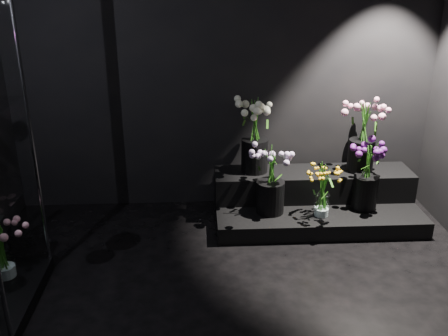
{
  "coord_description": "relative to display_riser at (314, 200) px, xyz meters",
  "views": [
    {
      "loc": [
        -0.24,
        -2.62,
        2.22
      ],
      "look_at": [
        -0.04,
        1.2,
        0.69
      ],
      "focal_mm": 40.0,
      "sensor_mm": 36.0,
      "label": 1
    }
  ],
  "objects": [
    {
      "name": "bouquet_case_base_pink",
      "position": [
        -2.54,
        -1.03,
        0.15
      ],
      "size": [
        0.34,
        0.34,
        0.44
      ],
      "rotation": [
        0.0,
        0.0,
        0.05
      ],
      "color": "white",
      "rests_on": "display_case"
    },
    {
      "name": "wall_back",
      "position": [
        -0.85,
        0.38,
        1.23
      ],
      "size": [
        4.0,
        0.0,
        4.0
      ],
      "primitive_type": "plane",
      "rotation": [
        1.57,
        0.0,
        0.0
      ],
      "color": "black",
      "rests_on": "floor"
    },
    {
      "name": "bouquet_purple",
      "position": [
        0.42,
        -0.17,
        0.35
      ],
      "size": [
        0.41,
        0.41,
        0.65
      ],
      "rotation": [
        0.0,
        0.0,
        0.4
      ],
      "color": "black",
      "rests_on": "display_riser"
    },
    {
      "name": "bouquet_cream_roses",
      "position": [
        -0.57,
        0.15,
        0.66
      ],
      "size": [
        0.53,
        0.53,
        0.71
      ],
      "rotation": [
        0.0,
        0.0,
        0.4
      ],
      "color": "black",
      "rests_on": "display_riser"
    },
    {
      "name": "bouquet_orange_bells",
      "position": [
        -0.01,
        -0.3,
        0.24
      ],
      "size": [
        0.28,
        0.28,
        0.51
      ],
      "rotation": [
        0.0,
        0.0,
        -0.06
      ],
      "color": "white",
      "rests_on": "display_riser"
    },
    {
      "name": "display_riser",
      "position": [
        0.0,
        0.0,
        0.0
      ],
      "size": [
        1.89,
        0.84,
        0.42
      ],
      "color": "black",
      "rests_on": "floor"
    },
    {
      "name": "floor",
      "position": [
        -0.85,
        -1.62,
        -0.17
      ],
      "size": [
        4.0,
        4.0,
        0.0
      ],
      "primitive_type": "plane",
      "color": "black",
      "rests_on": "ground"
    },
    {
      "name": "bouquet_pink_roses",
      "position": [
        0.44,
        0.11,
        0.64
      ],
      "size": [
        0.43,
        0.43,
        0.67
      ],
      "rotation": [
        0.0,
        0.0,
        -0.12
      ],
      "color": "black",
      "rests_on": "display_riser"
    },
    {
      "name": "bouquet_lilac",
      "position": [
        -0.46,
        -0.2,
        0.35
      ],
      "size": [
        0.41,
        0.41,
        0.63
      ],
      "rotation": [
        0.0,
        0.0,
        0.1
      ],
      "color": "black",
      "rests_on": "display_riser"
    }
  ]
}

